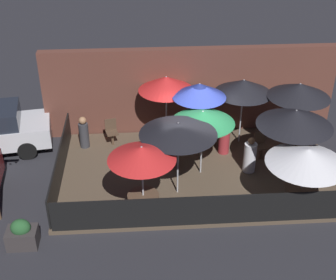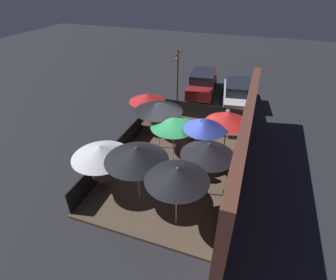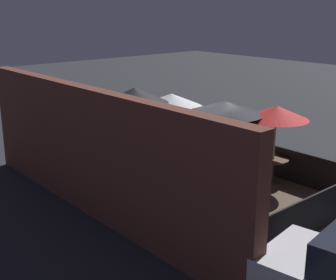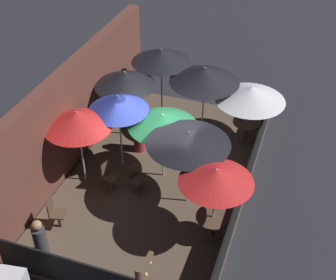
# 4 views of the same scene
# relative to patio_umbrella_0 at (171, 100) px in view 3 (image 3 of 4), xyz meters

# --- Properties ---
(ground_plane) EXTENTS (60.00, 60.00, 0.00)m
(ground_plane) POSITION_rel_patio_umbrella_0_xyz_m (-2.64, 2.08, -1.90)
(ground_plane) COLOR #26262B
(patio_deck) EXTENTS (8.84, 5.25, 0.12)m
(patio_deck) POSITION_rel_patio_umbrella_0_xyz_m (-2.64, 2.08, -1.84)
(patio_deck) COLOR brown
(patio_deck) RESTS_ON ground_plane
(building_wall) EXTENTS (10.44, 0.36, 3.24)m
(building_wall) POSITION_rel_patio_umbrella_0_xyz_m (-2.64, 4.93, -0.28)
(building_wall) COLOR brown
(building_wall) RESTS_ON ground_plane
(fence_front) EXTENTS (8.64, 0.05, 0.95)m
(fence_front) POSITION_rel_patio_umbrella_0_xyz_m (-2.64, -0.50, -1.31)
(fence_front) COLOR black
(fence_front) RESTS_ON patio_deck
(fence_side_left) EXTENTS (0.05, 5.05, 0.95)m
(fence_side_left) POSITION_rel_patio_umbrella_0_xyz_m (-7.01, 2.08, -1.31)
(fence_side_left) COLOR black
(fence_side_left) RESTS_ON patio_deck
(patio_umbrella_0) EXTENTS (2.22, 2.22, 2.02)m
(patio_umbrella_0) POSITION_rel_patio_umbrella_0_xyz_m (0.00, 0.00, 0.00)
(patio_umbrella_0) COLOR #B2B2B7
(patio_umbrella_0) RESTS_ON patio_deck
(patio_umbrella_1) EXTENTS (1.83, 1.83, 2.29)m
(patio_umbrella_1) POSITION_rel_patio_umbrella_0_xyz_m (-4.46, -0.02, 0.31)
(patio_umbrella_1) COLOR #B2B2B7
(patio_umbrella_1) RESTS_ON patio_deck
(patio_umbrella_2) EXTENTS (1.91, 1.91, 2.44)m
(patio_umbrella_2) POSITION_rel_patio_umbrella_0_xyz_m (-3.55, 4.13, 0.40)
(patio_umbrella_2) COLOR #B2B2B7
(patio_umbrella_2) RESTS_ON patio_deck
(patio_umbrella_3) EXTENTS (1.97, 1.97, 2.38)m
(patio_umbrella_3) POSITION_rel_patio_umbrella_0_xyz_m (-0.97, 3.82, 0.35)
(patio_umbrella_3) COLOR #B2B2B7
(patio_umbrella_3) RESTS_ON patio_deck
(patio_umbrella_4) EXTENTS (2.23, 2.23, 2.40)m
(patio_umbrella_4) POSITION_rel_patio_umbrella_0_xyz_m (-3.41, 1.00, 0.43)
(patio_umbrella_4) COLOR #B2B2B7
(patio_umbrella_4) RESTS_ON patio_deck
(patio_umbrella_5) EXTENTS (1.97, 1.97, 2.21)m
(patio_umbrella_5) POSITION_rel_patio_umbrella_0_xyz_m (-2.58, 1.99, 0.23)
(patio_umbrella_5) COLOR #B2B2B7
(patio_umbrella_5) RESTS_ON patio_deck
(patio_umbrella_6) EXTENTS (1.77, 1.77, 2.50)m
(patio_umbrella_6) POSITION_rel_patio_umbrella_0_xyz_m (-2.52, 3.36, 0.47)
(patio_umbrella_6) COLOR #B2B2B7
(patio_umbrella_6) RESTS_ON patio_deck
(patio_umbrella_7) EXTENTS (2.27, 2.27, 2.39)m
(patio_umbrella_7) POSITION_rel_patio_umbrella_0_xyz_m (0.10, 1.53, 0.35)
(patio_umbrella_7) COLOR #B2B2B7
(patio_umbrella_7) RESTS_ON patio_deck
(patio_umbrella_8) EXTENTS (2.06, 2.06, 2.45)m
(patio_umbrella_8) POSITION_rel_patio_umbrella_0_xyz_m (0.74, 3.23, 0.43)
(patio_umbrella_8) COLOR #B2B2B7
(patio_umbrella_8) RESTS_ON patio_deck
(dining_table_0) EXTENTS (0.94, 0.94, 0.73)m
(dining_table_0) POSITION_rel_patio_umbrella_0_xyz_m (0.00, -0.00, -1.20)
(dining_table_0) COLOR #4C3828
(dining_table_0) RESTS_ON patio_deck
(dining_table_1) EXTENTS (0.88, 0.88, 0.72)m
(dining_table_1) POSITION_rel_patio_umbrella_0_xyz_m (-4.46, -0.02, -1.21)
(dining_table_1) COLOR #4C3828
(dining_table_1) RESTS_ON patio_deck
(patio_chair_0) EXTENTS (0.52, 0.52, 0.91)m
(patio_chair_0) POSITION_rel_patio_umbrella_0_xyz_m (-3.45, 2.51, -1.29)
(patio_chair_0) COLOR #4C3828
(patio_chair_0) RESTS_ON patio_deck
(patio_chair_1) EXTENTS (0.47, 0.47, 0.94)m
(patio_chair_1) POSITION_rel_patio_umbrella_0_xyz_m (-0.49, 2.69, -1.27)
(patio_chair_1) COLOR #4C3828
(patio_chair_1) RESTS_ON patio_deck
(patio_chair_2) EXTENTS (0.49, 0.49, 0.93)m
(patio_chair_2) POSITION_rel_patio_umbrella_0_xyz_m (-5.47, 3.96, -1.27)
(patio_chair_2) COLOR #4C3828
(patio_chair_2) RESTS_ON patio_deck
(patio_chair_3) EXTENTS (0.48, 0.48, 0.94)m
(patio_chair_3) POSITION_rel_patio_umbrella_0_xyz_m (-3.66, 3.25, -1.27)
(patio_chair_3) COLOR #4C3828
(patio_chair_3) RESTS_ON patio_deck
(patron_0) EXTENTS (0.49, 0.49, 1.34)m
(patron_0) POSITION_rel_patio_umbrella_0_xyz_m (-1.64, 3.13, -1.18)
(patron_0) COLOR maroon
(patron_0) RESTS_ON patio_deck
(patron_1) EXTENTS (0.56, 0.56, 1.22)m
(patron_1) POSITION_rel_patio_umbrella_0_xyz_m (-1.02, 1.98, -1.24)
(patron_1) COLOR silver
(patron_1) RESTS_ON patio_deck
(patron_2) EXTENTS (0.47, 0.47, 1.17)m
(patron_2) POSITION_rel_patio_umbrella_0_xyz_m (-6.43, 3.84, -1.24)
(patron_2) COLOR #333338
(patron_2) RESTS_ON patio_deck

